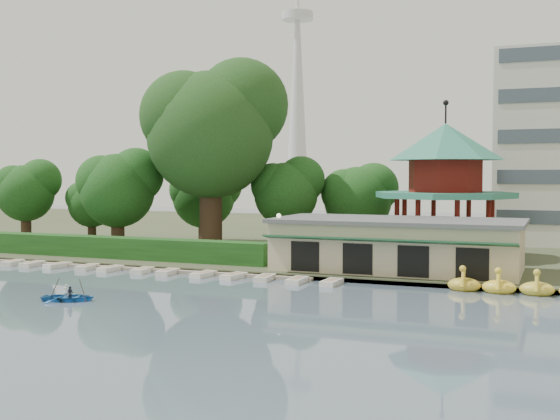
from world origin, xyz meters
The scene contains 14 objects.
ground_plane centered at (0.00, 0.00, 0.00)m, with size 220.00×220.00×0.00m, color slate.
shore centered at (0.00, 52.00, 0.20)m, with size 220.00×70.00×0.40m, color #424930.
embankment centered at (0.00, 17.30, 0.15)m, with size 220.00×0.60×0.30m, color gray.
dock centered at (-12.00, 17.20, 0.12)m, with size 34.00×1.60×0.24m, color gray.
boathouse centered at (10.00, 21.97, 2.37)m, with size 18.60×9.39×3.90m.
pavilion centered at (12.00, 32.00, 7.48)m, with size 12.40×12.40×13.50m.
broadcast_tower centered at (-42.00, 140.00, 33.98)m, with size 8.00×8.00×96.00m.
hedge centered at (-15.00, 20.50, 1.30)m, with size 30.00×2.00×1.80m, color #1E4F1B.
lamp_post centered at (1.50, 19.00, 3.34)m, with size 0.36×0.36×4.28m.
big_tree centered at (-8.84, 28.19, 12.23)m, with size 13.04×12.15×18.18m.
small_trees centered at (-12.80, 31.40, 5.92)m, with size 39.87×17.03×9.80m.
swan_boats centered at (21.08, 16.57, 0.40)m, with size 12.96×2.07×1.92m.
moored_rowboats centered at (-10.08, 15.83, 0.18)m, with size 34.68×2.69×0.36m.
rowboat_with_passengers centered at (-6.20, 3.88, 0.46)m, with size 5.21×4.45×2.01m.
Camera 1 is at (21.42, -30.52, 7.74)m, focal length 45.00 mm.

